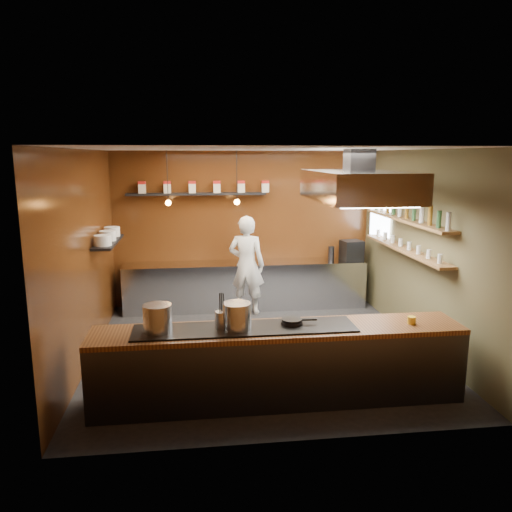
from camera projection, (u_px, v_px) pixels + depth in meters
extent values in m
plane|color=black|center=(261.00, 350.00, 7.61)|extent=(5.00, 5.00, 0.00)
plane|color=#3F1A0B|center=(244.00, 229.00, 9.74)|extent=(5.00, 0.00, 5.00)
plane|color=#3F1A0B|center=(85.00, 258.00, 7.01)|extent=(0.00, 5.00, 5.00)
plane|color=brown|center=(423.00, 249.00, 7.62)|extent=(0.00, 5.00, 5.00)
plane|color=silver|center=(261.00, 149.00, 7.01)|extent=(5.00, 5.00, 0.00)
plane|color=white|center=(380.00, 211.00, 9.18)|extent=(0.00, 1.00, 1.00)
cube|color=silver|center=(246.00, 285.00, 9.63)|extent=(4.60, 0.65, 0.90)
cube|color=#38383D|center=(279.00, 367.00, 5.97)|extent=(4.40, 0.70, 0.86)
cube|color=brown|center=(279.00, 330.00, 5.88)|extent=(4.40, 0.72, 0.06)
cube|color=black|center=(245.00, 328.00, 5.82)|extent=(2.60, 0.55, 0.02)
cube|color=black|center=(197.00, 194.00, 9.36)|extent=(2.60, 0.26, 0.04)
cube|color=black|center=(108.00, 242.00, 7.99)|extent=(0.30, 1.40, 0.04)
cube|color=olive|center=(406.00, 220.00, 7.80)|extent=(0.26, 2.80, 0.04)
cube|color=olive|center=(405.00, 249.00, 7.90)|extent=(0.26, 2.80, 0.04)
cube|color=#38383D|center=(359.00, 160.00, 6.81)|extent=(0.35, 0.35, 0.30)
cube|color=silver|center=(358.00, 186.00, 6.88)|extent=(1.20, 2.00, 0.40)
cube|color=white|center=(357.00, 201.00, 6.92)|extent=(1.00, 1.80, 0.02)
cylinder|color=black|center=(167.00, 177.00, 8.58)|extent=(0.01, 0.01, 0.90)
sphere|color=orange|center=(168.00, 203.00, 8.67)|extent=(0.10, 0.10, 0.10)
cylinder|color=black|center=(237.00, 176.00, 8.73)|extent=(0.01, 0.01, 0.90)
sphere|color=orange|center=(237.00, 202.00, 8.82)|extent=(0.10, 0.10, 0.10)
cube|color=beige|center=(142.00, 189.00, 9.21)|extent=(0.13, 0.13, 0.17)
cube|color=#B21A15|center=(142.00, 183.00, 9.19)|extent=(0.13, 0.13, 0.05)
cube|color=beige|center=(167.00, 189.00, 9.27)|extent=(0.13, 0.13, 0.17)
cube|color=#B21A15|center=(167.00, 183.00, 9.25)|extent=(0.13, 0.13, 0.05)
cube|color=beige|center=(192.00, 188.00, 9.33)|extent=(0.13, 0.13, 0.17)
cube|color=#B21A15|center=(192.00, 182.00, 9.30)|extent=(0.13, 0.13, 0.05)
cube|color=beige|center=(217.00, 188.00, 9.38)|extent=(0.13, 0.13, 0.17)
cube|color=#B21A15|center=(217.00, 182.00, 9.36)|extent=(0.14, 0.13, 0.05)
cube|color=beige|center=(241.00, 188.00, 9.44)|extent=(0.13, 0.13, 0.17)
cube|color=#B21A15|center=(241.00, 182.00, 9.42)|extent=(0.14, 0.13, 0.05)
cube|color=beige|center=(265.00, 188.00, 9.49)|extent=(0.13, 0.13, 0.17)
cube|color=#B21A15|center=(265.00, 182.00, 9.47)|extent=(0.14, 0.13, 0.05)
cylinder|color=white|center=(103.00, 240.00, 7.53)|extent=(0.26, 0.26, 0.16)
cylinder|color=white|center=(108.00, 236.00, 7.97)|extent=(0.26, 0.26, 0.16)
cylinder|color=white|center=(112.00, 232.00, 8.41)|extent=(0.26, 0.26, 0.16)
cylinder|color=silver|center=(448.00, 222.00, 6.51)|extent=(0.06, 0.06, 0.24)
cylinder|color=#2D5933|center=(439.00, 219.00, 6.77)|extent=(0.06, 0.06, 0.24)
cylinder|color=#8C601E|center=(430.00, 217.00, 7.02)|extent=(0.06, 0.06, 0.24)
cylinder|color=silver|center=(422.00, 215.00, 7.27)|extent=(0.06, 0.06, 0.24)
cylinder|color=#2D5933|center=(414.00, 213.00, 7.52)|extent=(0.06, 0.06, 0.24)
cylinder|color=#8C601E|center=(407.00, 211.00, 7.78)|extent=(0.06, 0.06, 0.24)
cylinder|color=silver|center=(400.00, 209.00, 8.03)|extent=(0.06, 0.06, 0.24)
cylinder|color=#2D5933|center=(394.00, 208.00, 8.28)|extent=(0.06, 0.06, 0.24)
cylinder|color=#8C601E|center=(388.00, 206.00, 8.54)|extent=(0.06, 0.06, 0.24)
cylinder|color=silver|center=(382.00, 205.00, 8.79)|extent=(0.06, 0.06, 0.24)
cylinder|color=#2D5933|center=(377.00, 203.00, 9.04)|extent=(0.06, 0.06, 0.24)
cylinder|color=silver|center=(440.00, 259.00, 6.76)|extent=(0.07, 0.07, 0.13)
cylinder|color=silver|center=(429.00, 254.00, 7.08)|extent=(0.07, 0.07, 0.13)
cylinder|color=silver|center=(419.00, 250.00, 7.40)|extent=(0.07, 0.07, 0.13)
cylinder|color=silver|center=(409.00, 246.00, 7.72)|extent=(0.07, 0.07, 0.13)
cylinder|color=silver|center=(401.00, 242.00, 8.04)|extent=(0.07, 0.07, 0.13)
cylinder|color=silver|center=(393.00, 239.00, 8.36)|extent=(0.07, 0.07, 0.13)
cylinder|color=silver|center=(385.00, 236.00, 8.68)|extent=(0.07, 0.07, 0.13)
cylinder|color=silver|center=(378.00, 233.00, 9.00)|extent=(0.07, 0.07, 0.13)
cylinder|color=#B3B6BA|center=(158.00, 318.00, 5.65)|extent=(0.41, 0.41, 0.32)
cylinder|color=#B3B6BA|center=(237.00, 316.00, 5.75)|extent=(0.41, 0.41, 0.31)
cylinder|color=silver|center=(222.00, 320.00, 5.77)|extent=(0.19, 0.19, 0.20)
cylinder|color=black|center=(292.00, 323.00, 5.93)|extent=(0.26, 0.26, 0.03)
cylinder|color=black|center=(292.00, 320.00, 5.93)|extent=(0.24, 0.24, 0.03)
cylinder|color=black|center=(309.00, 320.00, 5.94)|extent=(0.18, 0.03, 0.02)
cylinder|color=yellow|center=(412.00, 320.00, 6.00)|extent=(0.11, 0.11, 0.09)
cube|color=black|center=(352.00, 250.00, 9.76)|extent=(0.43, 0.41, 0.38)
imported|color=white|center=(247.00, 265.00, 9.22)|extent=(0.77, 0.62, 1.84)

